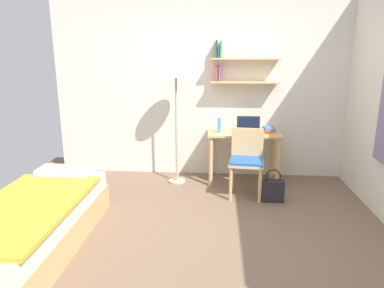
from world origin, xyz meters
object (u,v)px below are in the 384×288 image
Objects in this scene: bed at (34,224)px; standing_lamp at (176,76)px; desk at (244,142)px; desk_chair at (247,159)px; laptop at (248,128)px; handbag at (272,190)px; water_bottle at (220,125)px; book_stack at (269,130)px.

bed is 1.14× the size of standing_lamp.
desk_chair is (0.01, -0.49, -0.09)m from desk.
handbag is at bearing -68.70° from laptop.
standing_lamp is at bearing -175.68° from water_bottle.
bed is 2.70m from handbag.
standing_lamp is 1.23m from laptop.
standing_lamp is at bearing 157.53° from desk_chair.
book_stack reaches higher than bed.
water_bottle reaches higher than handbag.
laptop is 0.41m from water_bottle.
water_bottle is at bearing 137.11° from handbag.
standing_lamp reaches higher than book_stack.
laptop is (2.13, 1.92, 0.54)m from bed.
book_stack is at bearing 3.32° from standing_lamp.
desk_chair is 0.63m from book_stack.
handbag is (0.26, -0.68, -0.63)m from laptop.
standing_lamp reaches higher than desk.
desk_chair is at bearing 34.52° from bed.
desk_chair reaches higher than book_stack.
standing_lamp is (1.14, 1.82, 1.26)m from bed.
desk_chair is 0.65m from water_bottle.
desk reaches higher than handbag.
water_bottle reaches higher than desk_chair.
desk_chair is 4.23× the size of water_bottle.
desk is 0.39m from book_stack.
desk is at bearing 175.09° from book_stack.
water_bottle is at bearing 128.88° from desk_chair.
bed is at bearing -132.88° from water_bottle.
standing_lamp reaches higher than bed.
bed is at bearing -141.88° from book_stack.
water_bottle is 0.87× the size of book_stack.
standing_lamp reaches higher than desk_chair.
bed is 8.37× the size of book_stack.
water_bottle is at bearing 47.12° from bed.
book_stack is at bearing 88.51° from handbag.
laptop reaches higher than bed.
desk is 0.59× the size of standing_lamp.
handbag is at bearing -42.89° from water_bottle.
laptop reaches higher than desk.
laptop is at bearing 2.41° from desk.
handbag is at bearing -91.49° from book_stack.
desk_chair is 2.06× the size of handbag.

